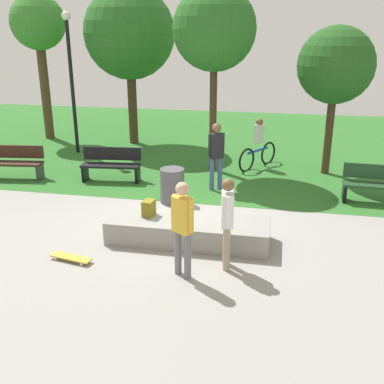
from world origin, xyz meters
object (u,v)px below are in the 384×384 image
Objects in this scene: skater_performing_trick at (182,223)px; tree_broad_elm at (336,66)px; skateboard_by_ledge at (71,258)px; pedestrian_with_backpack at (216,150)px; trash_bin at (172,186)px; park_bench_near_lamppost at (111,164)px; park_bench_by_oak at (14,162)px; concrete_ledge at (189,230)px; tree_tall_oak at (38,26)px; tree_leaning_ash at (214,30)px; backpack_on_ledge at (149,208)px; tree_slender_maple at (129,34)px; park_bench_far_right at (378,183)px; skater_watching at (227,217)px; lamp_post at (71,70)px; cyclist_on_bicycle at (258,147)px.

tree_broad_elm reaches higher than skater_performing_trick.
pedestrian_with_backpack is (1.99, 4.35, 0.99)m from skateboard_by_ledge.
tree_broad_elm reaches higher than trash_bin.
park_bench_near_lamppost is 6.62m from tree_broad_elm.
trash_bin is (4.75, -0.97, -0.06)m from park_bench_by_oak.
pedestrian_with_backpack is (0.88, 1.12, 0.63)m from trash_bin.
park_bench_near_lamppost is 1.95× the size of trash_bin.
tree_tall_oak is (-7.03, 7.76, 3.83)m from concrete_ledge.
skateboard_by_ledge is 11.07m from tree_tall_oak.
skateboard_by_ledge is 7.38m from tree_leaning_ash.
tree_leaning_ash is at bearing 93.31° from concrete_ledge.
skateboard_by_ledge is at bearing 145.74° from backpack_on_ledge.
skater_performing_trick is 5.55m from park_bench_near_lamppost.
tree_tall_oak is 9.22m from trash_bin.
backpack_on_ledge is 0.19× the size of park_bench_by_oak.
skateboard_by_ledge is at bearing -78.54° from park_bench_near_lamppost.
park_bench_far_right is at bearing -31.61° from tree_slender_maple.
lamp_post is (-5.93, 6.85, 1.75)m from skater_watching.
skater_watching is (0.68, 0.44, -0.03)m from skater_performing_trick.
skater_watching is 1.95× the size of trash_bin.
park_bench_far_right is at bearing -2.63° from pedestrian_with_backpack.
tree_leaning_ash is 6.06× the size of trash_bin.
skater_watching is 4.99m from park_bench_far_right.
concrete_ledge is 9.19m from tree_slender_maple.
park_bench_far_right is 9.55m from tree_slender_maple.
skater_performing_trick is 6.76m from cyclist_on_bicycle.
park_bench_by_oak is at bearing 143.15° from skater_performing_trick.
tree_slender_maple reaches higher than tree_tall_oak.
trash_bin is at bearing -140.35° from tree_broad_elm.
park_bench_by_oak is 1.05× the size of cyclist_on_bicycle.
park_bench_far_right is 3.84m from cyclist_on_bicycle.
backpack_on_ledge is 3.83m from park_bench_near_lamppost.
backpack_on_ledge is 0.20× the size of cyclist_on_bicycle.
tree_broad_elm is at bearing 17.65° from park_bench_near_lamppost.
skater_watching reaches higher than park_bench_far_right.
cyclist_on_bicycle is (1.84, 5.32, 0.02)m from backpack_on_ledge.
cyclist_on_bicycle is at bearing 65.89° from skateboard_by_ledge.
park_bench_far_right is at bearing -0.15° from park_bench_by_oak.
park_bench_near_lamppost is at bearing 123.05° from skater_performing_trick.
park_bench_far_right is 12.56m from tree_tall_oak.
tree_slender_maple is at bearing 112.93° from skater_performing_trick.
skater_performing_trick is at bearing -36.85° from park_bench_by_oak.
cyclist_on_bicycle is at bearing 66.92° from pedestrian_with_backpack.
park_bench_far_right is at bearing 36.44° from concrete_ledge.
trash_bin is (-4.82, -0.94, -0.06)m from park_bench_far_right.
concrete_ledge is at bearing -86.69° from tree_leaning_ash.
skateboard_by_ledge is at bearing -114.63° from pedestrian_with_backpack.
concrete_ledge is at bearing -68.05° from trash_bin.
skater_performing_trick is 0.37× the size of lamp_post.
park_bench_near_lamppost is (-6.85, 0.35, 0.00)m from park_bench_far_right.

